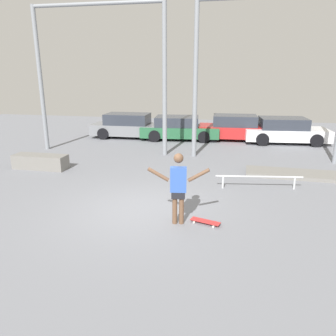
{
  "coord_description": "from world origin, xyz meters",
  "views": [
    {
      "loc": [
        2.32,
        -8.01,
        3.62
      ],
      "look_at": [
        0.44,
        1.38,
        0.81
      ],
      "focal_mm": 35.0,
      "sensor_mm": 36.0,
      "label": 1
    }
  ],
  "objects_px": {
    "grind_box": "(40,162)",
    "parked_car_green": "(179,128)",
    "skateboarder": "(178,185)",
    "parked_car_white": "(285,131)",
    "parked_car_grey": "(130,126)",
    "skateboard": "(205,221)",
    "manual_pad": "(295,174)",
    "parked_car_red": "(237,128)",
    "grind_rail": "(259,178)"
  },
  "relations": [
    {
      "from": "manual_pad",
      "to": "parked_car_white",
      "type": "bearing_deg",
      "value": 86.16
    },
    {
      "from": "manual_pad",
      "to": "parked_car_grey",
      "type": "relative_size",
      "value": 0.78
    },
    {
      "from": "grind_box",
      "to": "parked_car_grey",
      "type": "relative_size",
      "value": 0.47
    },
    {
      "from": "skateboarder",
      "to": "manual_pad",
      "type": "distance_m",
      "value": 5.91
    },
    {
      "from": "skateboard",
      "to": "parked_car_grey",
      "type": "height_order",
      "value": "parked_car_grey"
    },
    {
      "from": "parked_car_red",
      "to": "parked_car_white",
      "type": "relative_size",
      "value": 0.97
    },
    {
      "from": "grind_box",
      "to": "parked_car_grey",
      "type": "bearing_deg",
      "value": 77.62
    },
    {
      "from": "manual_pad",
      "to": "parked_car_green",
      "type": "bearing_deg",
      "value": 131.72
    },
    {
      "from": "manual_pad",
      "to": "parked_car_red",
      "type": "height_order",
      "value": "parked_car_red"
    },
    {
      "from": "parked_car_green",
      "to": "parked_car_red",
      "type": "height_order",
      "value": "parked_car_red"
    },
    {
      "from": "grind_box",
      "to": "parked_car_green",
      "type": "relative_size",
      "value": 0.48
    },
    {
      "from": "grind_rail",
      "to": "parked_car_green",
      "type": "xyz_separation_m",
      "value": [
        -3.84,
        7.54,
        0.27
      ]
    },
    {
      "from": "grind_box",
      "to": "parked_car_green",
      "type": "distance_m",
      "value": 8.08
    },
    {
      "from": "skateboard",
      "to": "parked_car_white",
      "type": "xyz_separation_m",
      "value": [
        3.25,
        10.58,
        0.58
      ]
    },
    {
      "from": "skateboard",
      "to": "parked_car_green",
      "type": "height_order",
      "value": "parked_car_green"
    },
    {
      "from": "parked_car_grey",
      "to": "parked_car_green",
      "type": "height_order",
      "value": "parked_car_grey"
    },
    {
      "from": "grind_rail",
      "to": "parked_car_white",
      "type": "height_order",
      "value": "parked_car_white"
    },
    {
      "from": "skateboarder",
      "to": "parked_car_white",
      "type": "bearing_deg",
      "value": 61.97
    },
    {
      "from": "manual_pad",
      "to": "parked_car_white",
      "type": "distance_m",
      "value": 6.06
    },
    {
      "from": "parked_car_green",
      "to": "parked_car_red",
      "type": "bearing_deg",
      "value": 1.51
    },
    {
      "from": "manual_pad",
      "to": "parked_car_grey",
      "type": "distance_m",
      "value": 9.97
    },
    {
      "from": "parked_car_red",
      "to": "parked_car_grey",
      "type": "bearing_deg",
      "value": -177.97
    },
    {
      "from": "parked_car_grey",
      "to": "skateboard",
      "type": "bearing_deg",
      "value": -64.23
    },
    {
      "from": "parked_car_red",
      "to": "grind_rail",
      "type": "bearing_deg",
      "value": -87.19
    },
    {
      "from": "parked_car_white",
      "to": "parked_car_red",
      "type": "bearing_deg",
      "value": 169.38
    },
    {
      "from": "skateboard",
      "to": "grind_box",
      "type": "height_order",
      "value": "grind_box"
    },
    {
      "from": "grind_rail",
      "to": "parked_car_grey",
      "type": "height_order",
      "value": "parked_car_grey"
    },
    {
      "from": "skateboard",
      "to": "parked_car_green",
      "type": "xyz_separation_m",
      "value": [
        -2.39,
        10.42,
        0.55
      ]
    },
    {
      "from": "parked_car_green",
      "to": "parked_car_red",
      "type": "relative_size",
      "value": 1.03
    },
    {
      "from": "grind_rail",
      "to": "parked_car_red",
      "type": "height_order",
      "value": "parked_car_red"
    },
    {
      "from": "skateboarder",
      "to": "skateboard",
      "type": "distance_m",
      "value": 1.17
    },
    {
      "from": "grind_rail",
      "to": "parked_car_red",
      "type": "relative_size",
      "value": 0.64
    },
    {
      "from": "skateboard",
      "to": "grind_box",
      "type": "xyz_separation_m",
      "value": [
        -6.73,
        3.61,
        0.21
      ]
    },
    {
      "from": "grind_rail",
      "to": "parked_car_grey",
      "type": "relative_size",
      "value": 0.62
    },
    {
      "from": "skateboarder",
      "to": "parked_car_grey",
      "type": "xyz_separation_m",
      "value": [
        -4.57,
        10.48,
        -0.36
      ]
    },
    {
      "from": "parked_car_red",
      "to": "parked_car_white",
      "type": "distance_m",
      "value": 2.5
    },
    {
      "from": "parked_car_grey",
      "to": "parked_car_white",
      "type": "relative_size",
      "value": 1.0
    },
    {
      "from": "grind_box",
      "to": "parked_car_red",
      "type": "height_order",
      "value": "parked_car_red"
    },
    {
      "from": "parked_car_green",
      "to": "parked_car_white",
      "type": "relative_size",
      "value": 1.0
    },
    {
      "from": "grind_box",
      "to": "grind_rail",
      "type": "distance_m",
      "value": 8.21
    },
    {
      "from": "parked_car_grey",
      "to": "parked_car_green",
      "type": "relative_size",
      "value": 1.0
    },
    {
      "from": "manual_pad",
      "to": "grind_rail",
      "type": "xyz_separation_m",
      "value": [
        -1.39,
        -1.67,
        0.28
      ]
    },
    {
      "from": "skateboarder",
      "to": "grind_rail",
      "type": "relative_size",
      "value": 0.65
    },
    {
      "from": "skateboard",
      "to": "grind_rail",
      "type": "distance_m",
      "value": 3.24
    },
    {
      "from": "skateboard",
      "to": "parked_car_red",
      "type": "height_order",
      "value": "parked_car_red"
    },
    {
      "from": "manual_pad",
      "to": "grind_box",
      "type": "bearing_deg",
      "value": -174.35
    },
    {
      "from": "parked_car_grey",
      "to": "skateboarder",
      "type": "bearing_deg",
      "value": -67.46
    },
    {
      "from": "grind_box",
      "to": "parked_car_green",
      "type": "height_order",
      "value": "parked_car_green"
    },
    {
      "from": "skateboarder",
      "to": "grind_rail",
      "type": "distance_m",
      "value": 3.73
    },
    {
      "from": "skateboard",
      "to": "grind_rail",
      "type": "height_order",
      "value": "grind_rail"
    }
  ]
}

